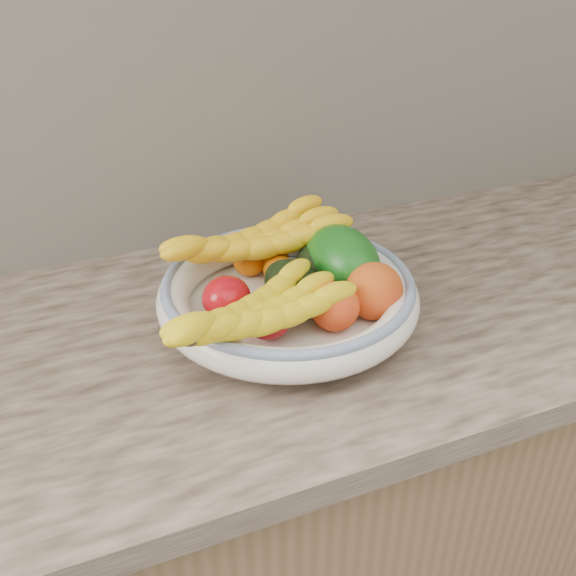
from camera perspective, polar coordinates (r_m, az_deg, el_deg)
The scene contains 14 objects.
kitchen_counter at distance 1.30m, azimuth -0.45°, elevation -18.54°, with size 2.44×0.66×1.40m.
fruit_bowl at distance 0.96m, azimuth 0.00°, elevation -0.59°, with size 0.39×0.39×0.08m.
clementine_back_left at distance 1.04m, azimuth -3.44°, elevation 2.42°, with size 0.05×0.05×0.05m, color #DD6504.
clementine_back_right at distance 1.04m, azimuth -1.41°, elevation 2.69°, with size 0.05×0.05×0.05m, color orange.
clementine_back_mid at distance 1.01m, azimuth -0.81°, elevation 1.63°, with size 0.05×0.05×0.05m, color #DB6904.
tomato_left at distance 0.93m, azimuth -5.47°, elevation -0.92°, with size 0.07×0.07×0.06m, color #B10912.
tomato_near_left at distance 0.88m, azimuth -1.85°, elevation -2.56°, with size 0.07×0.07×0.06m, color #B70812.
avocado_center at distance 0.95m, azimuth 0.42°, elevation 0.34°, with size 0.07×0.10×0.07m, color black.
avocado_right at distance 1.00m, azimuth 2.68°, elevation 2.01°, with size 0.06×0.09×0.06m, color black.
green_mango at distance 0.99m, azimuth 4.79°, elevation 2.37°, with size 0.10×0.15×0.11m, color #0E4F10.
peach_front at distance 0.90m, azimuth 4.18°, elevation -1.64°, with size 0.07×0.07×0.07m, color orange.
peach_right at distance 0.94m, azimuth 7.64°, elevation -0.27°, with size 0.09×0.09×0.09m, color orange.
banana_bunch_back at distance 1.01m, azimuth -2.94°, elevation 3.77°, with size 0.32×0.12×0.09m, color yellow, non-canonical shape.
banana_bunch_front at distance 0.85m, azimuth -2.76°, elevation -2.68°, with size 0.30×0.12×0.08m, color yellow, non-canonical shape.
Camera 1 is at (-0.31, 0.91, 1.45)m, focal length 40.00 mm.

